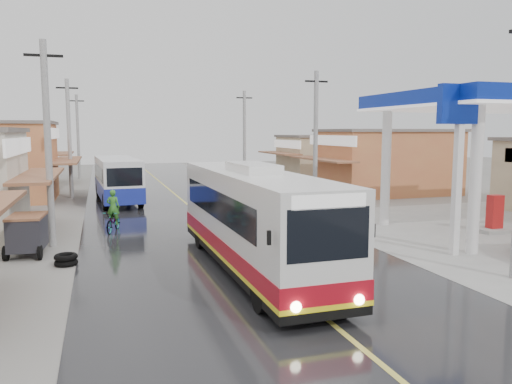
{
  "coord_description": "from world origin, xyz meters",
  "views": [
    {
      "loc": [
        -5.11,
        -11.92,
        4.55
      ],
      "look_at": [
        0.84,
        7.04,
        2.12
      ],
      "focal_mm": 35.0,
      "sensor_mm": 36.0,
      "label": 1
    }
  ],
  "objects_px": {
    "tricycle_near": "(27,232)",
    "tyre_stack": "(66,260)",
    "coach_bus": "(252,219)",
    "second_bus": "(117,179)",
    "cyclist": "(113,218)"
  },
  "relations": [
    {
      "from": "tricycle_near",
      "to": "tyre_stack",
      "type": "relative_size",
      "value": 2.62
    },
    {
      "from": "coach_bus",
      "to": "tyre_stack",
      "type": "xyz_separation_m",
      "value": [
        -5.93,
        2.32,
        -1.49
      ]
    },
    {
      "from": "second_bus",
      "to": "cyclist",
      "type": "relative_size",
      "value": 4.41
    },
    {
      "from": "second_bus",
      "to": "tricycle_near",
      "type": "distance_m",
      "value": 13.83
    },
    {
      "from": "cyclist",
      "to": "second_bus",
      "type": "bearing_deg",
      "value": 104.62
    },
    {
      "from": "coach_bus",
      "to": "second_bus",
      "type": "xyz_separation_m",
      "value": [
        -3.67,
        17.5,
        -0.17
      ]
    },
    {
      "from": "second_bus",
      "to": "tyre_stack",
      "type": "height_order",
      "value": "second_bus"
    },
    {
      "from": "tricycle_near",
      "to": "tyre_stack",
      "type": "distance_m",
      "value": 2.43
    },
    {
      "from": "second_bus",
      "to": "tyre_stack",
      "type": "distance_m",
      "value": 15.41
    },
    {
      "from": "coach_bus",
      "to": "second_bus",
      "type": "relative_size",
      "value": 1.3
    },
    {
      "from": "coach_bus",
      "to": "cyclist",
      "type": "distance_m",
      "value": 8.86
    },
    {
      "from": "coach_bus",
      "to": "second_bus",
      "type": "bearing_deg",
      "value": 101.13
    },
    {
      "from": "coach_bus",
      "to": "cyclist",
      "type": "height_order",
      "value": "coach_bus"
    },
    {
      "from": "tricycle_near",
      "to": "second_bus",
      "type": "bearing_deg",
      "value": 78.44
    },
    {
      "from": "second_bus",
      "to": "cyclist",
      "type": "xyz_separation_m",
      "value": [
        -0.54,
        -9.78,
        -0.88
      ]
    }
  ]
}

